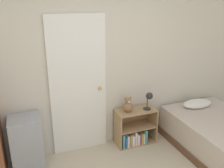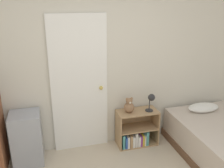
{
  "view_description": "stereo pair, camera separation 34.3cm",
  "coord_description": "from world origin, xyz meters",
  "px_view_note": "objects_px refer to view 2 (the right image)",
  "views": [
    {
      "loc": [
        -0.93,
        -1.33,
        2.21
      ],
      "look_at": [
        0.26,
        1.69,
        1.06
      ],
      "focal_mm": 40.0,
      "sensor_mm": 36.0,
      "label": 1
    },
    {
      "loc": [
        -0.6,
        -1.44,
        2.21
      ],
      "look_at": [
        0.26,
        1.69,
        1.06
      ],
      "focal_mm": 40.0,
      "sensor_mm": 36.0,
      "label": 2
    }
  ],
  "objects_px": {
    "teddy_bear": "(129,106)",
    "bookshelf": "(135,132)",
    "desk_lamp": "(151,99)",
    "storage_bin": "(27,138)"
  },
  "relations": [
    {
      "from": "storage_bin",
      "to": "teddy_bear",
      "type": "xyz_separation_m",
      "value": [
        1.48,
        0.03,
        0.29
      ]
    },
    {
      "from": "teddy_bear",
      "to": "desk_lamp",
      "type": "height_order",
      "value": "desk_lamp"
    },
    {
      "from": "desk_lamp",
      "to": "bookshelf",
      "type": "bearing_deg",
      "value": 169.58
    },
    {
      "from": "bookshelf",
      "to": "teddy_bear",
      "type": "bearing_deg",
      "value": 177.89
    },
    {
      "from": "storage_bin",
      "to": "bookshelf",
      "type": "relative_size",
      "value": 1.19
    },
    {
      "from": "storage_bin",
      "to": "teddy_bear",
      "type": "height_order",
      "value": "teddy_bear"
    },
    {
      "from": "teddy_bear",
      "to": "desk_lamp",
      "type": "distance_m",
      "value": 0.35
    },
    {
      "from": "teddy_bear",
      "to": "desk_lamp",
      "type": "bearing_deg",
      "value": -7.74
    },
    {
      "from": "bookshelf",
      "to": "desk_lamp",
      "type": "relative_size",
      "value": 2.26
    },
    {
      "from": "teddy_bear",
      "to": "bookshelf",
      "type": "bearing_deg",
      "value": -2.11
    }
  ]
}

